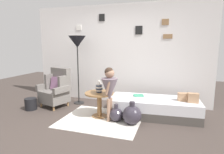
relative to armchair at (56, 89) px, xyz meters
The scene contains 15 objects.
ground_plane 1.78m from the armchair, 37.19° to the right, with size 12.00×12.00×0.00m, color #423833.
gallery_wall 1.86m from the armchair, 33.40° to the left, with size 4.80×0.12×2.60m.
rug 1.57m from the armchair, 19.55° to the right, with size 1.63×1.38×0.01m, color silver.
armchair is the anchor object (origin of this frame).
daybed 2.46m from the armchair, ahead, with size 1.96×0.94×0.40m.
pillow_head 3.23m from the armchair, ahead, with size 0.20×0.12×0.20m, color tan.
pillow_mid 3.04m from the armchair, ahead, with size 0.21×0.12×0.17m, color tan.
side_table 1.37m from the armchair, 15.02° to the right, with size 0.63×0.63×0.54m.
vase_striped 1.37m from the armchair, 14.43° to the right, with size 0.15×0.15×0.26m.
floor_lamp 1.27m from the armchair, 42.26° to the left, with size 0.44×0.44×1.78m.
person_child 1.71m from the armchair, 17.46° to the right, with size 0.34×0.34×1.12m.
book_on_daybed 2.09m from the armchair, ahead, with size 0.22×0.16×0.03m, color #3C9A73.
demijohn_near 1.83m from the armchair, 15.76° to the right, with size 0.28×0.28×0.37m.
demijohn_far 2.16m from the armchair, 14.44° to the right, with size 0.38×0.38×0.46m.
magazine_basket 0.69m from the armchair, 134.33° to the right, with size 0.28×0.28×0.28m, color black.
Camera 1 is at (1.44, -3.04, 1.57)m, focal length 30.75 mm.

